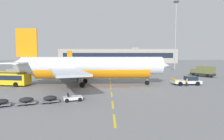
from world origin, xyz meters
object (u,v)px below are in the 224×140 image
uld_cargo_container (26,80)px  apron_light_mast_far (176,29)px  apron_shuttle_bus (3,77)px  ground_power_truck (20,70)px  airliner_mid_left (53,61)px  airliner_foreground (90,67)px  baggage_train (39,100)px  fuel_service_truck (140,70)px  pushback_tug (187,81)px  ground_crew_worker (187,82)px  catering_truck (203,71)px

uld_cargo_container → apron_light_mast_far: bearing=38.1°
apron_shuttle_bus → ground_power_truck: 21.55m
airliner_mid_left → apron_shuttle_bus: airliner_mid_left is taller
airliner_foreground → baggage_train: size_ratio=3.02×
baggage_train → ground_power_truck: bearing=117.5°
airliner_foreground → fuel_service_truck: airliner_foreground is taller
airliner_foreground → apron_light_mast_far: (32.78, 39.76, 13.85)m
pushback_tug → fuel_service_truck: bearing=109.5°
uld_cargo_container → ground_power_truck: bearing=117.6°
fuel_service_truck → ground_crew_worker: 22.96m
pushback_tug → airliner_mid_left: size_ratio=0.23×
catering_truck → fuel_service_truck: same height
pushback_tug → fuel_service_truck: fuel_service_truck is taller
baggage_train → apron_light_mast_far: 69.60m
apron_shuttle_bus → ground_crew_worker: 39.52m
catering_truck → ground_power_truck: bearing=175.0°
apron_shuttle_bus → ground_power_truck: bearing=105.4°
ground_power_truck → apron_shuttle_bus: bearing=-74.6°
baggage_train → uld_cargo_container: (-9.33, 18.02, 0.27)m
airliner_mid_left → ground_crew_worker: size_ratio=15.73×
pushback_tug → fuel_service_truck: 21.24m
fuel_service_truck → uld_cargo_container: fuel_service_truck is taller
apron_shuttle_bus → ground_power_truck: (-5.72, 20.78, -0.10)m
fuel_service_truck → uld_cargo_container: size_ratio=4.36×
airliner_mid_left → fuel_service_truck: airliner_mid_left is taller
pushback_tug → baggage_train: 31.30m
airliner_mid_left → pushback_tug: bearing=-57.4°
apron_light_mast_far → airliner_mid_left: bearing=146.7°
apron_shuttle_bus → catering_truck: (52.01, 15.69, -0.10)m
ground_crew_worker → uld_cargo_container: bearing=173.0°
airliner_foreground → ground_crew_worker: airliner_foreground is taller
airliner_mid_left → ground_power_truck: (5.99, -60.41, -1.40)m
apron_shuttle_bus → ground_power_truck: size_ratio=1.73×
airliner_foreground → catering_truck: size_ratio=4.87×
catering_truck → uld_cargo_container: catering_truck is taller
pushback_tug → ground_power_truck: size_ratio=0.86×
pushback_tug → apron_shuttle_bus: 40.38m
catering_truck → fuel_service_truck: size_ratio=0.97×
ground_power_truck → ground_crew_worker: (45.17, -22.96, -0.70)m
catering_truck → ground_crew_worker: catering_truck is taller
airliner_mid_left → catering_truck: bearing=-45.8°
apron_shuttle_bus → pushback_tug: bearing=-0.1°
baggage_train → ground_crew_worker: size_ratio=6.92×
apron_light_mast_far → pushback_tug: bearing=-106.0°
catering_truck → apron_shuttle_bus: bearing=-163.2°
airliner_foreground → airliner_mid_left: (-30.66, 81.41, -0.90)m
airliner_mid_left → apron_shuttle_bus: size_ratio=2.12×
catering_truck → baggage_train: 49.93m
baggage_train → ground_crew_worker: 29.48m
airliner_foreground → airliner_mid_left: 86.99m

